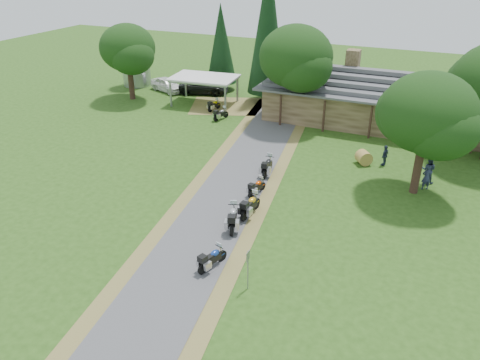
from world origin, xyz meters
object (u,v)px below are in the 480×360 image
at_px(car_white_sedan, 167,83).
at_px(motorcycle_carport_b, 221,113).
at_px(motorcycle_row_d, 257,186).
at_px(hay_bale, 364,158).
at_px(motorcycle_carport_a, 214,105).
at_px(silo, 135,57).
at_px(motorcycle_row_b, 233,217).
at_px(motorcycle_row_a, 212,257).
at_px(motorcycle_row_e, 268,165).
at_px(lodge, 380,96).
at_px(car_dark_suv, 204,83).
at_px(motorcycle_row_c, 251,204).
at_px(carport, 204,90).

xyz_separation_m(car_white_sedan, motorcycle_carport_b, (9.66, -6.16, -0.37)).
bearing_deg(motorcycle_row_d, hay_bale, -23.73).
bearing_deg(motorcycle_carport_a, silo, 79.58).
bearing_deg(motorcycle_row_b, silo, 24.55).
height_order(motorcycle_row_b, motorcycle_carport_b, motorcycle_row_b).
distance_m(motorcycle_row_a, motorcycle_row_e, 11.43).
distance_m(lodge, motorcycle_row_b, 22.58).
xyz_separation_m(car_dark_suv, motorcycle_row_e, (13.71, -16.35, -0.44)).
bearing_deg(motorcycle_row_c, motorcycle_row_a, -173.04).
bearing_deg(carport, lodge, -0.36).
height_order(car_white_sedan, motorcycle_row_c, car_white_sedan).
relative_size(motorcycle_row_a, motorcycle_row_e, 0.89).
xyz_separation_m(motorcycle_row_d, motorcycle_carport_b, (-8.62, 12.37, 0.02)).
height_order(lodge, car_dark_suv, lodge).
xyz_separation_m(motorcycle_row_c, motorcycle_carport_b, (-9.24, 15.00, -0.11)).
bearing_deg(motorcycle_row_c, carport, 39.13).
height_order(car_dark_suv, hay_bale, car_dark_suv).
bearing_deg(car_white_sedan, hay_bale, -92.47).
bearing_deg(motorcycle_carport_b, motorcycle_row_d, -128.15).
relative_size(motorcycle_row_c, motorcycle_row_e, 1.02).
relative_size(carport, motorcycle_row_c, 3.18).
xyz_separation_m(motorcycle_row_c, motorcycle_row_d, (-0.63, 2.62, -0.13)).
relative_size(motorcycle_row_b, motorcycle_carport_b, 1.23).
distance_m(carport, car_dark_suv, 3.87).
bearing_deg(car_white_sedan, motorcycle_row_d, -113.27).
bearing_deg(motorcycle_row_c, car_dark_suv, 38.32).
bearing_deg(motorcycle_carport_a, lodge, -68.19).
distance_m(carport, motorcycle_row_b, 24.00).
bearing_deg(motorcycle_row_d, motorcycle_row_e, 20.35).
bearing_deg(motorcycle_row_b, motorcycle_row_e, -14.55).
bearing_deg(motorcycle_row_a, motorcycle_carport_a, 43.18).
relative_size(carport, car_dark_suv, 1.11).
height_order(silo, motorcycle_row_b, silo).
distance_m(motorcycle_row_e, hay_bale, 7.51).
bearing_deg(silo, car_white_sedan, -10.09).
bearing_deg(motorcycle_carport_b, motorcycle_carport_a, 56.54).
xyz_separation_m(motorcycle_row_a, motorcycle_carport_a, (-11.29, 22.81, -0.03)).
xyz_separation_m(lodge, motorcycle_row_b, (-4.76, -22.01, -1.72)).
bearing_deg(motorcycle_row_c, motorcycle_row_b, 172.37).
bearing_deg(lodge, motorcycle_row_a, -99.10).
relative_size(lodge, motorcycle_row_a, 11.98).
height_order(silo, motorcycle_row_c, silo).
bearing_deg(motorcycle_row_e, motorcycle_row_a, -179.11).
distance_m(lodge, motorcycle_carport_a, 15.85).
xyz_separation_m(silo, motorcycle_row_d, (22.89, -19.35, -2.68)).
relative_size(car_white_sedan, motorcycle_row_a, 3.24).
distance_m(car_white_sedan, motorcycle_row_e, 23.59).
height_order(carport, motorcycle_row_c, carport).
height_order(motorcycle_row_c, hay_bale, motorcycle_row_c).
bearing_deg(hay_bale, car_white_sedan, 155.42).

